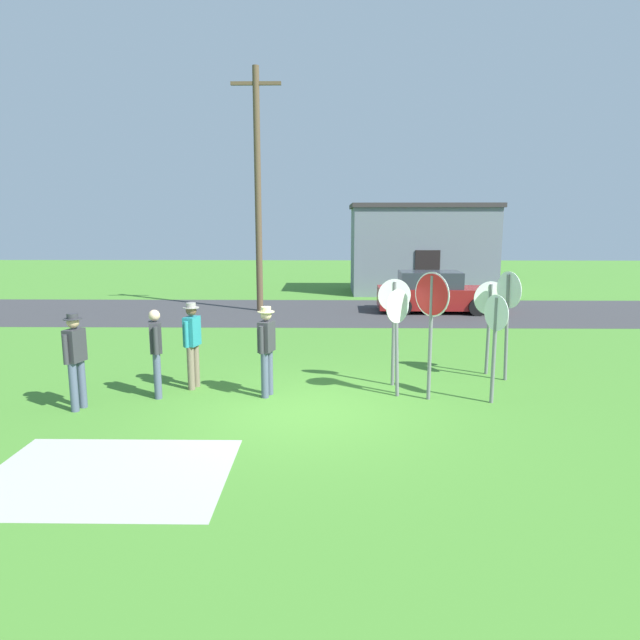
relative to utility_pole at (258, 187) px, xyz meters
The scene contains 16 objects.
ground_plane 12.41m from the utility_pole, 79.54° to the right, with size 80.00×80.00×0.00m, color #47842D.
street_asphalt 5.03m from the utility_pole, ahead, with size 60.00×6.40×0.01m, color #38383A.
concrete_path 14.64m from the utility_pole, 91.32° to the right, with size 3.20×2.40×0.01m, color #ADAAA3.
building_background 9.37m from the utility_pole, 39.32° to the left, with size 6.70×3.82×4.16m.
utility_pole is the anchor object (origin of this frame).
parked_car_on_street 7.63m from the utility_pole, ahead, with size 4.34×2.09×1.51m.
stop_sign_rear_right 10.93m from the utility_pole, 68.06° to the right, with size 0.66×0.07×2.19m.
stop_sign_far_back 11.20m from the utility_pole, 55.52° to the right, with size 0.72×0.11×2.05m.
stop_sign_rear_left 11.91m from the utility_pole, 67.14° to the right, with size 0.51×0.66×2.41m.
stop_sign_leaning_left 11.66m from the utility_pole, 55.86° to the right, with size 0.31×0.72×2.31m.
stop_sign_center_cluster 11.57m from the utility_pole, 69.49° to the right, with size 0.50×0.46×2.07m.
stop_sign_low_front 12.62m from the utility_pole, 62.54° to the right, with size 0.26×0.62×2.02m.
person_in_dark_shirt 10.62m from the utility_pole, 90.63° to the right, with size 0.32×0.56×1.74m.
person_near_signs 12.01m from the utility_pole, 99.29° to the right, with size 0.32×0.56×1.74m.
person_in_blue 11.20m from the utility_pole, 93.56° to the right, with size 0.32×0.55×1.69m.
person_with_sunhat 11.17m from the utility_pole, 82.26° to the right, with size 0.32×0.55×1.74m.
Camera 1 is at (0.50, -9.34, 3.29)m, focal length 30.99 mm.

